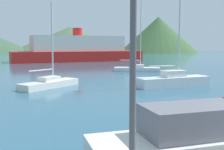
# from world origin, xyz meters

# --- Properties ---
(sailboat_inner) EXTENTS (5.88, 4.04, 9.48)m
(sailboat_inner) POSITION_xyz_m (7.69, 27.56, 0.40)
(sailboat_inner) COLOR silver
(sailboat_inner) RESTS_ON ground_plane
(sailboat_middle) EXTENTS (5.02, 4.17, 6.58)m
(sailboat_middle) POSITION_xyz_m (-4.38, 17.69, 0.38)
(sailboat_middle) COLOR white
(sailboat_middle) RESTS_ON ground_plane
(sailboat_outer) EXTENTS (6.14, 1.82, 10.66)m
(sailboat_outer) POSITION_xyz_m (5.01, 14.96, 0.55)
(sailboat_outer) COLOR white
(sailboat_outer) RESTS_ON ground_plane
(ferry_distant) EXTENTS (26.17, 9.03, 6.64)m
(ferry_distant) POSITION_xyz_m (5.67, 51.61, 2.22)
(ferry_distant) COLOR red
(ferry_distant) RESTS_ON ground_plane
(hill_east) EXTENTS (50.93, 50.93, 10.73)m
(hill_east) POSITION_xyz_m (16.60, 111.41, 5.36)
(hill_east) COLOR #4C6647
(hill_east) RESTS_ON ground_plane
(hill_far_east) EXTENTS (32.98, 32.98, 14.93)m
(hill_far_east) POSITION_xyz_m (51.37, 100.49, 7.46)
(hill_far_east) COLOR #3D6038
(hill_far_east) RESTS_ON ground_plane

